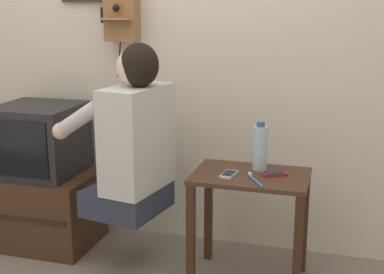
{
  "coord_description": "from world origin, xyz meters",
  "views": [
    {
      "loc": [
        0.97,
        -1.96,
        1.42
      ],
      "look_at": [
        0.24,
        0.53,
        0.77
      ],
      "focal_mm": 50.0,
      "sensor_mm": 36.0,
      "label": 1
    }
  ],
  "objects_px": {
    "person": "(133,139)",
    "water_bottle": "(260,148)",
    "toothbrush": "(255,179)",
    "wall_phone_antique": "(121,11)",
    "television": "(39,139)",
    "cell_phone_spare": "(274,174)",
    "cell_phone_held": "(229,174)"
  },
  "relations": [
    {
      "from": "person",
      "to": "water_bottle",
      "type": "relative_size",
      "value": 3.61
    },
    {
      "from": "toothbrush",
      "to": "wall_phone_antique",
      "type": "bearing_deg",
      "value": 121.01
    },
    {
      "from": "television",
      "to": "wall_phone_antique",
      "type": "height_order",
      "value": "wall_phone_antique"
    },
    {
      "from": "television",
      "to": "wall_phone_antique",
      "type": "xyz_separation_m",
      "value": [
        0.44,
        0.24,
        0.73
      ]
    },
    {
      "from": "television",
      "to": "toothbrush",
      "type": "xyz_separation_m",
      "value": [
        1.31,
        -0.22,
        -0.05
      ]
    },
    {
      "from": "person",
      "to": "television",
      "type": "distance_m",
      "value": 0.69
    },
    {
      "from": "cell_phone_spare",
      "to": "toothbrush",
      "type": "height_order",
      "value": "toothbrush"
    },
    {
      "from": "television",
      "to": "water_bottle",
      "type": "xyz_separation_m",
      "value": [
        1.31,
        -0.03,
        0.06
      ]
    },
    {
      "from": "wall_phone_antique",
      "to": "cell_phone_spare",
      "type": "bearing_deg",
      "value": -19.85
    },
    {
      "from": "wall_phone_antique",
      "to": "water_bottle",
      "type": "height_order",
      "value": "wall_phone_antique"
    },
    {
      "from": "television",
      "to": "cell_phone_held",
      "type": "xyz_separation_m",
      "value": [
        1.18,
        -0.17,
        -0.05
      ]
    },
    {
      "from": "cell_phone_spare",
      "to": "water_bottle",
      "type": "bearing_deg",
      "value": -155.58
    },
    {
      "from": "cell_phone_spare",
      "to": "water_bottle",
      "type": "relative_size",
      "value": 0.55
    },
    {
      "from": "television",
      "to": "toothbrush",
      "type": "relative_size",
      "value": 2.93
    },
    {
      "from": "wall_phone_antique",
      "to": "cell_phone_held",
      "type": "distance_m",
      "value": 1.15
    },
    {
      "from": "wall_phone_antique",
      "to": "cell_phone_held",
      "type": "xyz_separation_m",
      "value": [
        0.74,
        -0.41,
        -0.78
      ]
    },
    {
      "from": "cell_phone_spare",
      "to": "water_bottle",
      "type": "xyz_separation_m",
      "value": [
        -0.09,
        0.07,
        0.11
      ]
    },
    {
      "from": "wall_phone_antique",
      "to": "toothbrush",
      "type": "relative_size",
      "value": 4.74
    },
    {
      "from": "person",
      "to": "toothbrush",
      "type": "relative_size",
      "value": 5.7
    },
    {
      "from": "cell_phone_spare",
      "to": "water_bottle",
      "type": "distance_m",
      "value": 0.16
    },
    {
      "from": "person",
      "to": "wall_phone_antique",
      "type": "height_order",
      "value": "wall_phone_antique"
    },
    {
      "from": "wall_phone_antique",
      "to": "water_bottle",
      "type": "xyz_separation_m",
      "value": [
        0.87,
        -0.27,
        -0.67
      ]
    },
    {
      "from": "person",
      "to": "toothbrush",
      "type": "xyz_separation_m",
      "value": [
        0.65,
        -0.05,
        -0.14
      ]
    },
    {
      "from": "wall_phone_antique",
      "to": "cell_phone_held",
      "type": "relative_size",
      "value": 5.72
    },
    {
      "from": "cell_phone_held",
      "to": "television",
      "type": "bearing_deg",
      "value": 179.36
    },
    {
      "from": "water_bottle",
      "to": "toothbrush",
      "type": "height_order",
      "value": "water_bottle"
    },
    {
      "from": "cell_phone_spare",
      "to": "cell_phone_held",
      "type": "bearing_deg",
      "value": -99.01
    },
    {
      "from": "water_bottle",
      "to": "toothbrush",
      "type": "xyz_separation_m",
      "value": [
        0.01,
        -0.19,
        -0.11
      ]
    },
    {
      "from": "person",
      "to": "water_bottle",
      "type": "xyz_separation_m",
      "value": [
        0.64,
        0.14,
        -0.03
      ]
    },
    {
      "from": "person",
      "to": "television",
      "type": "bearing_deg",
      "value": 85.79
    },
    {
      "from": "person",
      "to": "wall_phone_antique",
      "type": "distance_m",
      "value": 0.79
    },
    {
      "from": "cell_phone_held",
      "to": "toothbrush",
      "type": "xyz_separation_m",
      "value": [
        0.14,
        -0.05,
        0.0
      ]
    }
  ]
}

